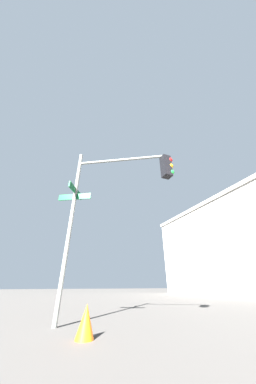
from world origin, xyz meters
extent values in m
cylinder|color=slate|center=(-6.71, -6.74, 2.63)|extent=(0.12, 0.12, 5.27)
cylinder|color=slate|center=(-5.94, -5.41, 4.87)|extent=(1.61, 2.71, 0.09)
cube|color=black|center=(-5.18, -4.07, 4.42)|extent=(0.28, 0.28, 0.80)
sphere|color=red|center=(-5.10, -3.94, 4.67)|extent=(0.18, 0.18, 0.18)
sphere|color=orange|center=(-5.10, -3.94, 4.42)|extent=(0.18, 0.18, 0.18)
sphere|color=green|center=(-5.10, -3.94, 4.17)|extent=(0.18, 0.18, 0.18)
cube|color=#0F5128|center=(-6.71, -6.74, 3.50)|extent=(0.58, 0.97, 0.20)
cube|color=#0F5128|center=(-6.71, -6.74, 3.72)|extent=(0.89, 0.53, 0.20)
cone|color=orange|center=(-5.37, -6.25, 0.29)|extent=(0.36, 0.36, 0.58)
camera|label=1|loc=(-1.16, -7.04, 0.91)|focal=16.53mm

